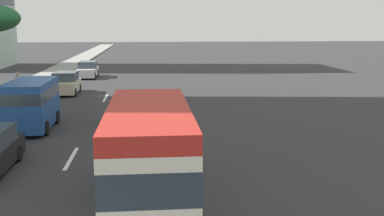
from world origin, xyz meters
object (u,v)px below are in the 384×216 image
object	(u,v)px
van_second	(31,102)
pedestrian_mid_block	(19,83)
car_fifth	(88,70)
minibus_sixth	(149,155)
car_seventh	(142,111)
car_third	(66,84)

from	to	relation	value
van_second	pedestrian_mid_block	xyz separation A→B (m)	(10.11, 3.38, -0.29)
car_fifth	minibus_sixth	size ratio (longest dim) A/B	0.63
car_fifth	pedestrian_mid_block	size ratio (longest dim) A/B	2.42
car_seventh	pedestrian_mid_block	xyz separation A→B (m)	(9.52, 9.06, 0.43)
minibus_sixth	pedestrian_mid_block	distance (m)	23.43
van_second	car_seventh	distance (m)	5.75
van_second	car_fifth	distance (m)	23.35
pedestrian_mid_block	car_seventh	bearing A→B (deg)	137.62
car_third	van_second	bearing A→B (deg)	1.97
car_fifth	minibus_sixth	world-z (taller)	minibus_sixth
minibus_sixth	car_seventh	bearing A→B (deg)	1.94
car_third	pedestrian_mid_block	size ratio (longest dim) A/B	2.26
car_third	car_fifth	xyz separation A→B (m)	(10.94, -0.32, -0.03)
car_third	car_fifth	size ratio (longest dim) A/B	0.93
car_fifth	car_seventh	distance (m)	23.47
minibus_sixth	car_fifth	bearing A→B (deg)	10.12
car_fifth	minibus_sixth	distance (m)	35.22
van_second	minibus_sixth	size ratio (longest dim) A/B	0.66
car_third	car_seventh	xyz separation A→B (m)	(-11.81, -6.10, -0.06)
van_second	car_third	world-z (taller)	van_second
van_second	car_third	size ratio (longest dim) A/B	1.12
van_second	car_third	bearing A→B (deg)	-178.03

